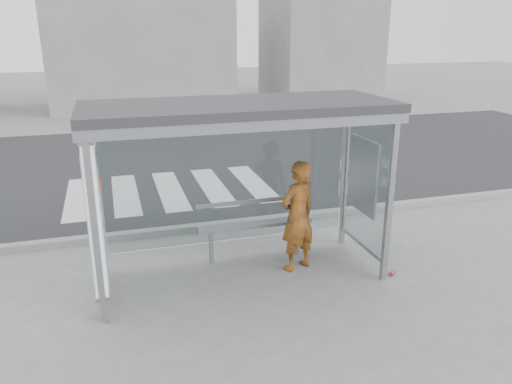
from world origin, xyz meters
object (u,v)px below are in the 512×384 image
Objects in this scene: person at (298,216)px; soda_can at (392,273)px; bus_shelter at (213,149)px; bench at (255,224)px.

person is 14.59× the size of soda_can.
bus_shelter reaches higher than person.
soda_can is (1.31, -0.64, -0.83)m from person.
bus_shelter is 3.30m from soda_can.
person is (1.26, -0.06, -1.12)m from bus_shelter.
bus_shelter is 1.68m from person.
bus_shelter reaches higher than soda_can.
person is 0.82m from bench.
soda_can is (1.81, -1.22, -0.54)m from bench.
soda_can is at bearing 132.92° from person.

